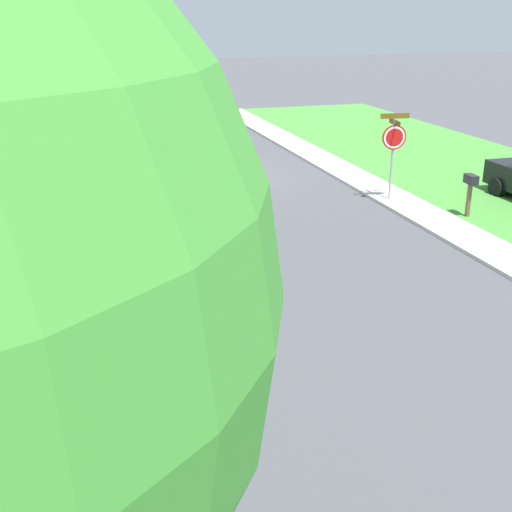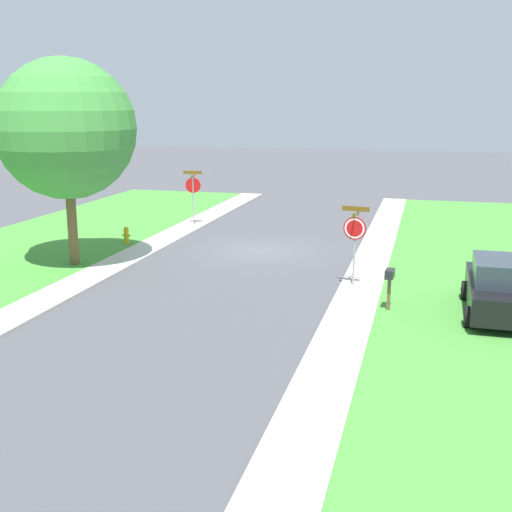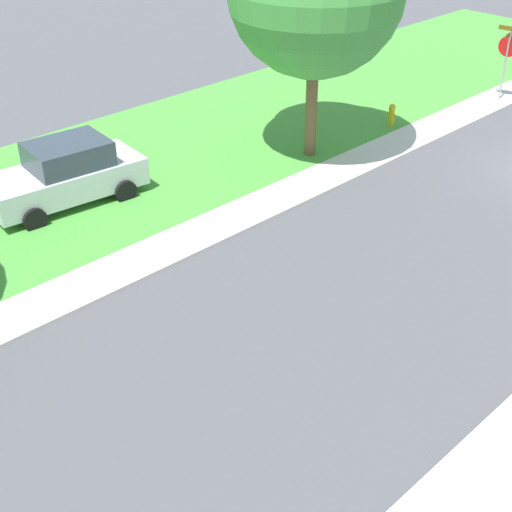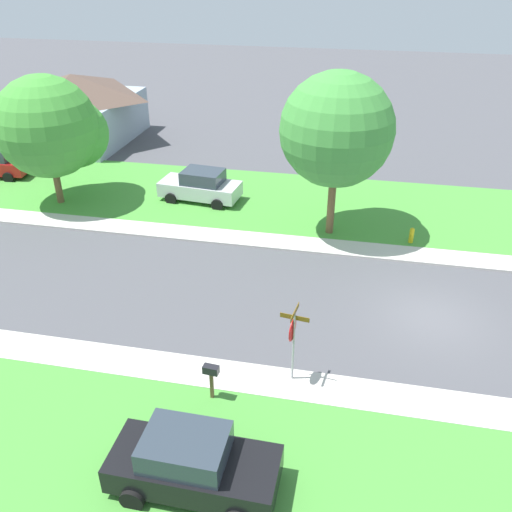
{
  "view_description": "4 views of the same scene",
  "coord_description": "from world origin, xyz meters",
  "px_view_note": "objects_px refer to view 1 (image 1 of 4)",
  "views": [
    {
      "loc": [
        5.51,
        22.86,
        5.76
      ],
      "look_at": [
        2.12,
        11.72,
        1.4
      ],
      "focal_mm": 46.64,
      "sensor_mm": 36.0,
      "label": 1
    },
    {
      "loc": [
        -6.67,
        25.76,
        6.09
      ],
      "look_at": [
        -1.6,
        6.7,
        1.4
      ],
      "focal_mm": 45.62,
      "sensor_mm": 36.0,
      "label": 2
    },
    {
      "loc": [
        -8.04,
        20.46,
        9.44
      ],
      "look_at": [
        1.34,
        11.38,
        1.4
      ],
      "focal_mm": 51.3,
      "sensor_mm": 36.0,
      "label": 3
    },
    {
      "loc": [
        -17.76,
        3.17,
        12.28
      ],
      "look_at": [
        0.87,
        6.93,
        1.4
      ],
      "focal_mm": 38.48,
      "sensor_mm": 36.0,
      "label": 4
    }
  ],
  "objects_px": {
    "tree_sidewalk_mid": "(5,41)",
    "stop_sign_far_corner": "(394,143)",
    "stop_sign_near_corner": "(76,113)",
    "fire_hydrant": "(48,181)",
    "mailbox": "(470,185)"
  },
  "relations": [
    {
      "from": "stop_sign_far_corner",
      "to": "stop_sign_near_corner",
      "type": "bearing_deg",
      "value": -45.49
    },
    {
      "from": "stop_sign_near_corner",
      "to": "stop_sign_far_corner",
      "type": "distance_m",
      "value": 12.89
    },
    {
      "from": "stop_sign_near_corner",
      "to": "mailbox",
      "type": "height_order",
      "value": "stop_sign_near_corner"
    },
    {
      "from": "fire_hydrant",
      "to": "mailbox",
      "type": "distance_m",
      "value": 13.27
    },
    {
      "from": "tree_sidewalk_mid",
      "to": "stop_sign_far_corner",
      "type": "bearing_deg",
      "value": 177.22
    },
    {
      "from": "fire_hydrant",
      "to": "mailbox",
      "type": "relative_size",
      "value": 0.63
    },
    {
      "from": "stop_sign_near_corner",
      "to": "mailbox",
      "type": "bearing_deg",
      "value": 132.05
    },
    {
      "from": "fire_hydrant",
      "to": "tree_sidewalk_mid",
      "type": "bearing_deg",
      "value": 80.74
    },
    {
      "from": "stop_sign_near_corner",
      "to": "tree_sidewalk_mid",
      "type": "relative_size",
      "value": 0.36
    },
    {
      "from": "tree_sidewalk_mid",
      "to": "fire_hydrant",
      "type": "xyz_separation_m",
      "value": [
        -0.59,
        -3.63,
        -4.52
      ]
    },
    {
      "from": "fire_hydrant",
      "to": "mailbox",
      "type": "xyz_separation_m",
      "value": [
        -11.59,
        6.43,
        0.57
      ]
    },
    {
      "from": "tree_sidewalk_mid",
      "to": "mailbox",
      "type": "height_order",
      "value": "tree_sidewalk_mid"
    },
    {
      "from": "tree_sidewalk_mid",
      "to": "stop_sign_near_corner",
      "type": "bearing_deg",
      "value": -101.99
    },
    {
      "from": "fire_hydrant",
      "to": "stop_sign_far_corner",
      "type": "bearing_deg",
      "value": 157.97
    },
    {
      "from": "stop_sign_far_corner",
      "to": "tree_sidewalk_mid",
      "type": "distance_m",
      "value": 11.31
    }
  ]
}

